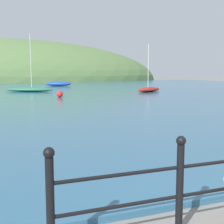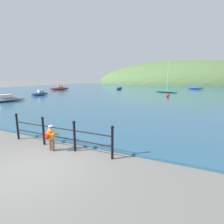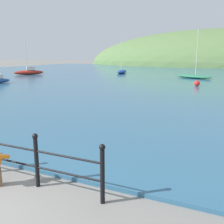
{
  "view_description": "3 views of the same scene",
  "coord_description": "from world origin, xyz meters",
  "px_view_note": "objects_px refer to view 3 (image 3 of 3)",
  "views": [
    {
      "loc": [
        -3.34,
        -1.63,
        1.97
      ],
      "look_at": [
        -0.03,
        7.0,
        0.78
      ],
      "focal_mm": 50.0,
      "sensor_mm": 36.0,
      "label": 1
    },
    {
      "loc": [
        4.26,
        -3.64,
        2.82
      ],
      "look_at": [
        -0.01,
        5.65,
        0.75
      ],
      "focal_mm": 28.0,
      "sensor_mm": 36.0,
      "label": 2
    },
    {
      "loc": [
        3.99,
        -2.59,
        2.84
      ],
      "look_at": [
        0.55,
        4.9,
        1.0
      ],
      "focal_mm": 42.0,
      "sensor_mm": 36.0,
      "label": 3
    }
  ],
  "objects_px": {
    "boat_white_sailboat": "(29,72)",
    "boat_nearest_quay": "(122,71)",
    "boat_mid_harbor": "(194,76)",
    "mooring_buoy": "(197,83)"
  },
  "relations": [
    {
      "from": "boat_white_sailboat",
      "to": "boat_nearest_quay",
      "type": "relative_size",
      "value": 1.03
    },
    {
      "from": "boat_white_sailboat",
      "to": "mooring_buoy",
      "type": "xyz_separation_m",
      "value": [
        21.97,
        -3.72,
        -0.14
      ]
    },
    {
      "from": "boat_nearest_quay",
      "to": "mooring_buoy",
      "type": "distance_m",
      "value": 15.97
    },
    {
      "from": "boat_white_sailboat",
      "to": "boat_mid_harbor",
      "type": "relative_size",
      "value": 0.89
    },
    {
      "from": "boat_nearest_quay",
      "to": "boat_mid_harbor",
      "type": "relative_size",
      "value": 0.87
    },
    {
      "from": "boat_nearest_quay",
      "to": "mooring_buoy",
      "type": "relative_size",
      "value": 9.69
    },
    {
      "from": "boat_white_sailboat",
      "to": "boat_mid_harbor",
      "type": "xyz_separation_m",
      "value": [
        20.65,
        3.98,
        -0.15
      ]
    },
    {
      "from": "boat_mid_harbor",
      "to": "mooring_buoy",
      "type": "xyz_separation_m",
      "value": [
        1.32,
        -7.7,
        0.01
      ]
    },
    {
      "from": "boat_mid_harbor",
      "to": "mooring_buoy",
      "type": "height_order",
      "value": "boat_mid_harbor"
    },
    {
      "from": "boat_white_sailboat",
      "to": "boat_mid_harbor",
      "type": "distance_m",
      "value": 21.03
    }
  ]
}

